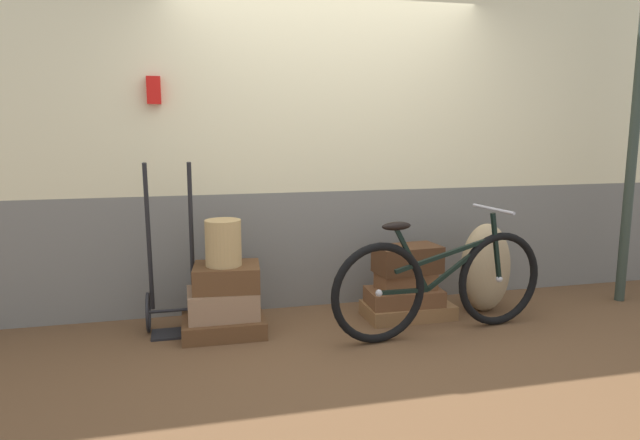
% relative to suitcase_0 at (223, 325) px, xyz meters
% --- Properties ---
extents(ground, '(9.64, 5.20, 0.06)m').
position_rel_suitcase_0_xyz_m(ground, '(0.92, -0.27, -0.09)').
color(ground, brown).
extents(station_building, '(7.64, 0.74, 3.10)m').
position_rel_suitcase_0_xyz_m(station_building, '(0.93, 0.57, 1.49)').
color(station_building, slate).
rests_on(station_building, ground).
extents(suitcase_0, '(0.60, 0.47, 0.12)m').
position_rel_suitcase_0_xyz_m(suitcase_0, '(0.00, 0.00, 0.00)').
color(suitcase_0, brown).
rests_on(suitcase_0, ground).
extents(suitcase_1, '(0.50, 0.39, 0.20)m').
position_rel_suitcase_0_xyz_m(suitcase_1, '(0.00, 0.02, 0.16)').
color(suitcase_1, '#937051').
rests_on(suitcase_1, suitcase_0).
extents(suitcase_2, '(0.51, 0.42, 0.18)m').
position_rel_suitcase_0_xyz_m(suitcase_2, '(0.04, 0.03, 0.35)').
color(suitcase_2, brown).
rests_on(suitcase_2, suitcase_1).
extents(suitcase_3, '(0.69, 0.40, 0.11)m').
position_rel_suitcase_0_xyz_m(suitcase_3, '(1.45, 0.01, -0.01)').
color(suitcase_3, olive).
rests_on(suitcase_3, ground).
extents(suitcase_4, '(0.59, 0.35, 0.12)m').
position_rel_suitcase_0_xyz_m(suitcase_4, '(1.41, 0.00, 0.11)').
color(suitcase_4, brown).
rests_on(suitcase_4, suitcase_3).
extents(suitcase_5, '(0.45, 0.27, 0.13)m').
position_rel_suitcase_0_xyz_m(suitcase_5, '(1.42, 0.01, 0.24)').
color(suitcase_5, brown).
rests_on(suitcase_5, suitcase_4).
extents(suitcase_6, '(0.52, 0.33, 0.21)m').
position_rel_suitcase_0_xyz_m(suitcase_6, '(1.44, 0.02, 0.41)').
color(suitcase_6, '#4C2D19').
rests_on(suitcase_6, suitcase_5).
extents(wicker_basket, '(0.26, 0.26, 0.33)m').
position_rel_suitcase_0_xyz_m(wicker_basket, '(0.02, 0.02, 0.61)').
color(wicker_basket, tan).
rests_on(wicker_basket, suitcase_2).
extents(luggage_trolley, '(0.38, 0.37, 1.25)m').
position_rel_suitcase_0_xyz_m(luggage_trolley, '(-0.35, 0.15, 0.23)').
color(luggage_trolley, black).
rests_on(luggage_trolley, ground).
extents(burlap_sack, '(0.40, 0.34, 0.73)m').
position_rel_suitcase_0_xyz_m(burlap_sack, '(2.11, 0.01, 0.30)').
color(burlap_sack, tan).
rests_on(burlap_sack, ground).
extents(bicycle, '(1.72, 0.46, 0.91)m').
position_rel_suitcase_0_xyz_m(bicycle, '(1.54, -0.38, 0.31)').
color(bicycle, black).
rests_on(bicycle, ground).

